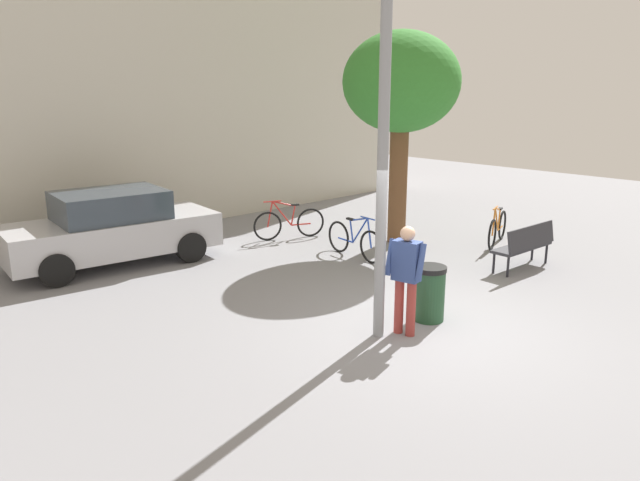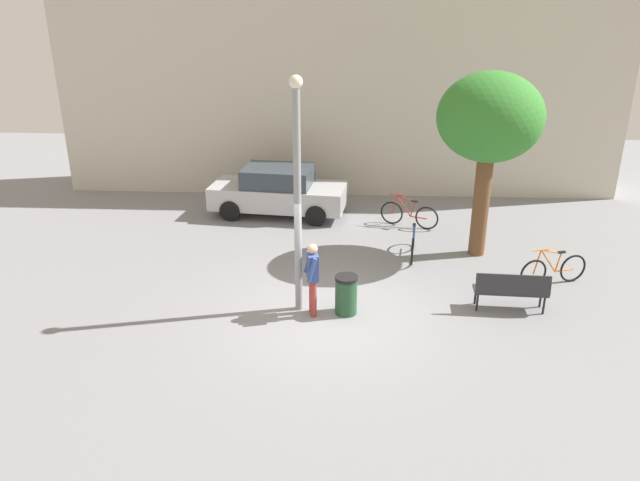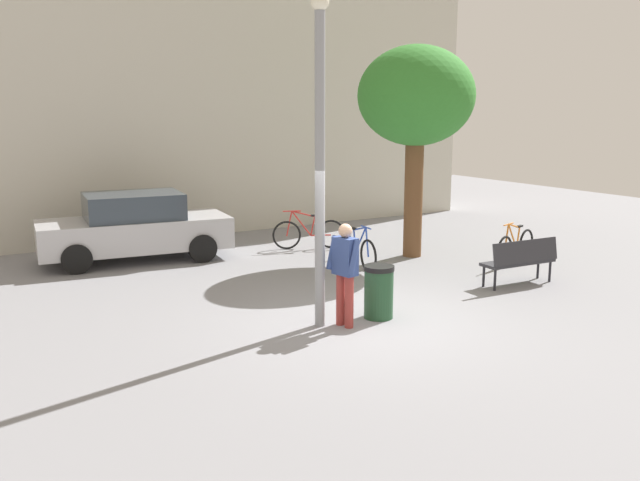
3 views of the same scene
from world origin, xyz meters
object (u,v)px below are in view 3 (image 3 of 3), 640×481
(bicycle_orange, at_px, (515,247))
(bicycle_red, at_px, (308,233))
(person_by_lamppost, at_px, (345,268))
(park_bench, at_px, (521,258))
(lamppost, at_px, (320,150))
(parked_car_silver, at_px, (135,227))
(plaza_tree, at_px, (416,99))
(trash_bin, at_px, (379,292))
(bicycle_blue, at_px, (357,250))

(bicycle_orange, distance_m, bicycle_red, 4.94)
(person_by_lamppost, relative_size, park_bench, 1.03)
(lamppost, height_order, parked_car_silver, lamppost)
(bicycle_red, bearing_deg, plaza_tree, -49.82)
(trash_bin, bearing_deg, lamppost, 172.14)
(lamppost, relative_size, person_by_lamppost, 3.07)
(bicycle_blue, height_order, bicycle_orange, same)
(bicycle_red, bearing_deg, bicycle_blue, -91.73)
(lamppost, relative_size, plaza_tree, 1.06)
(lamppost, xyz_separation_m, bicycle_orange, (6.03, 1.56, -2.43))
(plaza_tree, relative_size, bicycle_orange, 2.79)
(bicycle_red, bearing_deg, trash_bin, -108.26)
(person_by_lamppost, distance_m, park_bench, 4.41)
(person_by_lamppost, bearing_deg, lamppost, 144.28)
(lamppost, bearing_deg, park_bench, 1.87)
(trash_bin, bearing_deg, bicycle_red, 71.74)
(park_bench, relative_size, trash_bin, 1.82)
(park_bench, xyz_separation_m, bicycle_red, (-1.82, 5.21, -0.16))
(plaza_tree, bearing_deg, bicycle_orange, -50.77)
(bicycle_orange, relative_size, parked_car_silver, 0.40)
(bicycle_orange, height_order, parked_car_silver, parked_car_silver)
(lamppost, distance_m, bicycle_blue, 4.84)
(park_bench, distance_m, bicycle_orange, 1.95)
(bicycle_orange, height_order, trash_bin, bicycle_orange)
(bicycle_orange, bearing_deg, person_by_lamppost, -162.56)
(parked_car_silver, relative_size, trash_bin, 4.90)
(lamppost, bearing_deg, plaza_tree, 36.61)
(park_bench, bearing_deg, plaza_tree, 92.56)
(bicycle_orange, xyz_separation_m, bicycle_red, (-3.16, 3.80, -0.00))
(plaza_tree, xyz_separation_m, bicycle_orange, (1.48, -1.82, -3.25))
(bicycle_red, bearing_deg, person_by_lamppost, -114.48)
(person_by_lamppost, xyz_separation_m, bicycle_blue, (2.48, 3.35, -0.58))
(plaza_tree, height_order, bicycle_orange, plaza_tree)
(person_by_lamppost, distance_m, bicycle_orange, 6.01)
(person_by_lamppost, height_order, bicycle_blue, person_by_lamppost)
(person_by_lamppost, distance_m, bicycle_red, 6.18)
(bicycle_orange, height_order, bicycle_red, same)
(plaza_tree, relative_size, bicycle_blue, 2.68)
(parked_car_silver, bearing_deg, lamppost, -79.30)
(plaza_tree, height_order, bicycle_blue, plaza_tree)
(lamppost, bearing_deg, trash_bin, -7.86)
(lamppost, distance_m, bicycle_orange, 6.69)
(trash_bin, bearing_deg, bicycle_blue, 61.77)
(lamppost, relative_size, park_bench, 3.16)
(park_bench, relative_size, bicycle_blue, 0.90)
(plaza_tree, xyz_separation_m, bicycle_blue, (-1.74, -0.26, -3.25))
(bicycle_orange, bearing_deg, trash_bin, -161.08)
(bicycle_blue, height_order, bicycle_red, same)
(park_bench, height_order, plaza_tree, plaza_tree)
(bicycle_orange, bearing_deg, lamppost, -165.48)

